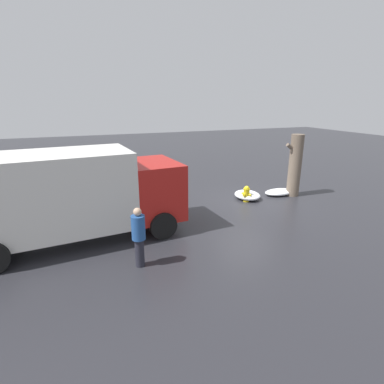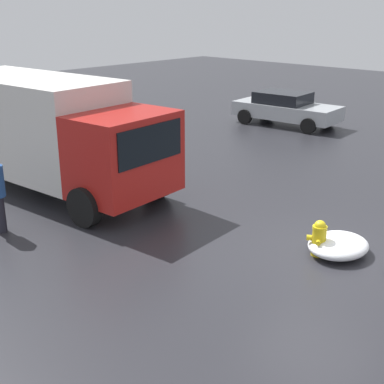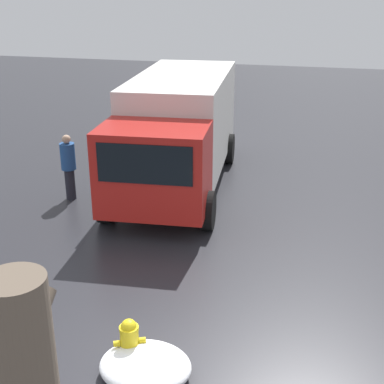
% 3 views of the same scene
% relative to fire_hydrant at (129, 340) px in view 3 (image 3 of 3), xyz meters
% --- Properties ---
extents(ground_plane, '(60.00, 60.00, 0.00)m').
position_rel_fire_hydrant_xyz_m(ground_plane, '(-0.00, -0.00, -0.37)').
color(ground_plane, '#28282D').
extents(fire_hydrant, '(0.38, 0.46, 0.73)m').
position_rel_fire_hydrant_xyz_m(fire_hydrant, '(0.00, 0.00, 0.00)').
color(fire_hydrant, yellow).
rests_on(fire_hydrant, ground_plane).
extents(delivery_truck, '(7.24, 3.12, 2.89)m').
position_rel_fire_hydrant_xyz_m(delivery_truck, '(7.36, 1.28, 1.22)').
color(delivery_truck, red).
rests_on(delivery_truck, ground_plane).
extents(pedestrian, '(0.37, 0.37, 1.70)m').
position_rel_fire_hydrant_xyz_m(pedestrian, '(5.61, 3.68, 0.56)').
color(pedestrian, '#23232D').
rests_on(pedestrian, ground_plane).
extents(snow_pile_by_hydrant, '(1.12, 1.33, 0.36)m').
position_rel_fire_hydrant_xyz_m(snow_pile_by_hydrant, '(-0.26, -0.32, -0.20)').
color(snow_pile_by_hydrant, white).
rests_on(snow_pile_by_hydrant, ground_plane).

